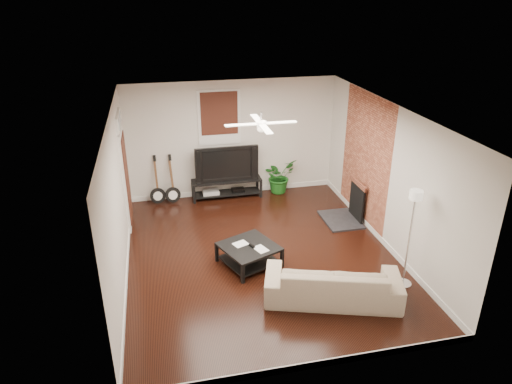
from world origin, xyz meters
TOP-DOWN VIEW (x-y plane):
  - room at (0.00, 0.00)m, footprint 5.01×6.01m
  - brick_accent at (2.49, 1.00)m, footprint 0.02×2.20m
  - fireplace at (2.20, 1.00)m, footprint 0.80×1.10m
  - window_back at (-0.30, 2.97)m, footprint 1.00×0.06m
  - door_left at (-2.46, 1.90)m, footprint 0.08×1.00m
  - tv_stand at (-0.20, 2.78)m, footprint 1.68×0.45m
  - tv at (-0.20, 2.80)m, footprint 1.50×0.20m
  - coffee_table at (-0.28, -0.27)m, footprint 1.21×1.21m
  - sofa at (0.84, -1.58)m, footprint 2.35×1.48m
  - floor_lamp at (2.19, -1.48)m, footprint 0.37×0.37m
  - potted_plant at (1.13, 2.82)m, footprint 0.99×0.96m
  - guitar_left at (-1.85, 2.75)m, footprint 0.38×0.29m
  - guitar_right at (-1.50, 2.72)m, footprint 0.41×0.32m
  - ceiling_fan at (0.00, 0.00)m, footprint 1.24×1.24m

SIDE VIEW (x-z plane):
  - coffee_table at x=-0.28m, z-range 0.00..0.39m
  - tv_stand at x=-0.20m, z-range 0.00..0.47m
  - sofa at x=0.84m, z-range 0.00..0.64m
  - potted_plant at x=1.13m, z-range 0.00..0.85m
  - fireplace at x=2.20m, z-range 0.00..0.92m
  - guitar_left at x=-1.85m, z-range 0.00..1.18m
  - guitar_right at x=-1.50m, z-range 0.00..1.18m
  - floor_lamp at x=2.19m, z-range 0.00..1.79m
  - tv at x=-0.20m, z-range 0.47..1.33m
  - door_left at x=-2.46m, z-range 0.00..2.50m
  - room at x=0.00m, z-range 0.00..2.80m
  - brick_accent at x=2.49m, z-range 0.00..2.80m
  - window_back at x=-0.30m, z-range 1.30..2.60m
  - ceiling_fan at x=0.00m, z-range 2.44..2.76m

